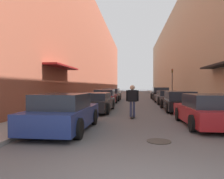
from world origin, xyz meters
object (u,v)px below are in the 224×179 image
object	(u,v)px
parked_car_right_2	(167,97)
manhole_cover	(159,141)
parked_car_right_0	(209,111)
parked_car_left_2	(105,97)
parked_car_left_0	(64,113)
parked_car_right_3	(160,94)
parked_car_left_3	(112,95)
skateboarder	(132,98)
traffic_light	(172,80)
parked_car_left_1	(95,102)
parked_car_right_1	(179,101)

from	to	relation	value
parked_car_right_2	manhole_cover	world-z (taller)	parked_car_right_2
parked_car_right_0	parked_car_left_2	bearing A→B (deg)	119.65
manhole_cover	parked_car_right_2	bearing A→B (deg)	80.72
parked_car_left_0	parked_car_right_3	size ratio (longest dim) A/B	0.89
parked_car_left_3	parked_car_right_3	world-z (taller)	parked_car_right_3
skateboarder	parked_car_left_2	bearing A→B (deg)	107.46
parked_car_left_2	parked_car_right_3	bearing A→B (deg)	52.11
skateboarder	parked_car_right_2	bearing A→B (deg)	71.29
traffic_light	parked_car_left_3	bearing A→B (deg)	-153.87
parked_car_left_2	parked_car_right_3	world-z (taller)	parked_car_right_3
skateboarder	parked_car_right_0	bearing A→B (deg)	-32.13
traffic_light	parked_car_right_0	bearing A→B (deg)	-95.12
parked_car_left_2	skateboarder	distance (m)	8.04
parked_car_left_1	parked_car_right_2	distance (m)	8.19
parked_car_left_3	traffic_light	world-z (taller)	traffic_light
parked_car_left_1	parked_car_right_1	xyz separation A→B (m)	(5.28, 0.92, 0.02)
parked_car_left_0	parked_car_right_1	xyz separation A→B (m)	(5.38, 6.75, -0.03)
parked_car_left_0	parked_car_left_3	distance (m)	15.99
parked_car_left_0	parked_car_right_3	world-z (taller)	parked_car_right_3
parked_car_left_2	parked_car_right_1	world-z (taller)	parked_car_left_2
parked_car_left_3	parked_car_right_0	bearing A→B (deg)	-69.71
parked_car_left_3	parked_car_right_1	xyz separation A→B (m)	(5.32, -9.25, -0.03)
skateboarder	traffic_light	distance (m)	16.87
parked_car_left_1	manhole_cover	world-z (taller)	parked_car_left_1
parked_car_right_3	skateboarder	world-z (taller)	skateboarder
parked_car_right_3	parked_car_left_1	bearing A→B (deg)	-113.97
parked_car_left_2	skateboarder	xyz separation A→B (m)	(2.41, -7.66, 0.39)
parked_car_right_0	parked_car_right_3	size ratio (longest dim) A/B	0.89
parked_car_left_2	traffic_light	world-z (taller)	traffic_light
parked_car_left_1	parked_car_right_0	world-z (taller)	parked_car_right_0
parked_car_right_3	traffic_light	xyz separation A→B (m)	(1.57, 1.44, 1.61)
parked_car_right_0	traffic_light	xyz separation A→B (m)	(1.62, 18.07, 1.69)
skateboarder	traffic_light	size ratio (longest dim) A/B	0.46
parked_car_left_1	parked_car_right_0	distance (m)	6.97
parked_car_right_3	parked_car_right_1	bearing A→B (deg)	-90.68
manhole_cover	parked_car_right_3	bearing A→B (deg)	83.24
parked_car_right_3	skateboarder	size ratio (longest dim) A/B	2.80
parked_car_left_0	parked_car_left_3	world-z (taller)	parked_car_left_0
parked_car_right_1	parked_car_right_0	bearing A→B (deg)	-89.06
parked_car_left_1	parked_car_left_2	xyz separation A→B (m)	(-0.08, 5.12, 0.03)
parked_car_left_1	skateboarder	size ratio (longest dim) A/B	2.93
manhole_cover	skateboarder	bearing A→B (deg)	100.09
manhole_cover	parked_car_right_0	bearing A→B (deg)	49.30
parked_car_left_3	parked_car_right_3	xyz separation A→B (m)	(5.45, 2.01, 0.04)
parked_car_left_3	manhole_cover	distance (m)	17.52
parked_car_right_0	skateboarder	world-z (taller)	skateboarder
skateboarder	manhole_cover	size ratio (longest dim) A/B	2.34
parked_car_left_2	manhole_cover	distance (m)	12.60
parked_car_left_2	skateboarder	bearing A→B (deg)	-72.54
parked_car_right_1	skateboarder	bearing A→B (deg)	-130.38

